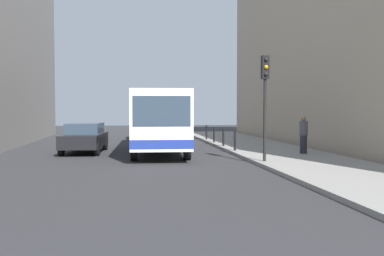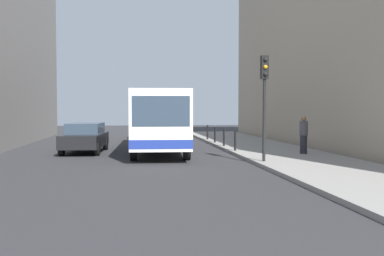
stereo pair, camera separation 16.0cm
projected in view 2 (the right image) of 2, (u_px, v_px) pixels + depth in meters
name	position (u px, v px, depth m)	size (l,w,h in m)	color
ground_plane	(167.00, 158.00, 19.76)	(80.00, 80.00, 0.00)	#2D2D30
sidewalk	(285.00, 155.00, 20.46)	(4.40, 40.00, 0.15)	gray
building_right	(367.00, 32.00, 24.95)	(7.00, 32.00, 13.00)	#B2A38C
bus	(159.00, 118.00, 22.93)	(3.00, 11.12, 3.00)	white
car_beside_bus	(85.00, 137.00, 22.34)	(2.11, 4.52, 1.48)	black
car_behind_bus	(145.00, 128.00, 32.26)	(1.88, 4.41, 1.48)	#A5A8AD
traffic_light	(264.00, 88.00, 17.25)	(0.28, 0.33, 4.10)	black
bollard_near	(235.00, 141.00, 21.83)	(0.11, 0.11, 0.95)	black
bollard_mid	(224.00, 137.00, 24.53)	(0.11, 0.11, 0.95)	black
bollard_far	(215.00, 135.00, 27.24)	(0.11, 0.11, 0.95)	black
bollard_farthest	(207.00, 132.00, 29.94)	(0.11, 0.11, 0.95)	black
pedestrian_near_signal	(304.00, 135.00, 20.30)	(0.38, 0.38, 1.72)	#26262D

